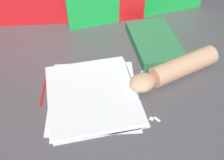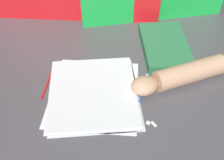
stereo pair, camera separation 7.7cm
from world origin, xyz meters
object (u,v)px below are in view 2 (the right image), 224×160
scissors (131,92)px  hand_forearm (179,75)px  book_closed (163,46)px  paper_stack (92,93)px

scissors → hand_forearm: size_ratio=0.47×
book_closed → scissors: size_ratio=1.79×
paper_stack → scissors: 0.12m
scissors → book_closed: bearing=58.9°
hand_forearm → scissors: bearing=-164.2°
paper_stack → hand_forearm: (0.28, 0.05, 0.03)m
book_closed → scissors: 0.26m
book_closed → hand_forearm: (0.02, -0.18, 0.02)m
book_closed → hand_forearm: size_ratio=0.83×
scissors → hand_forearm: hand_forearm is taller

